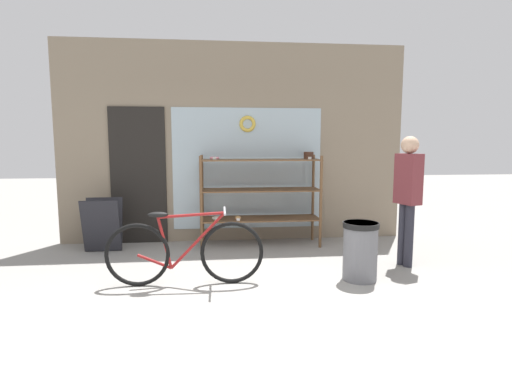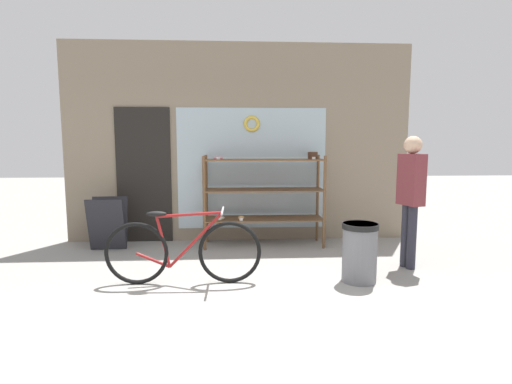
{
  "view_description": "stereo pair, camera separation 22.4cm",
  "coord_description": "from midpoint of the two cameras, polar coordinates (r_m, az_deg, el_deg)",
  "views": [
    {
      "loc": [
        -0.32,
        -3.47,
        1.55
      ],
      "look_at": [
        0.18,
        1.33,
        0.96
      ],
      "focal_mm": 28.0,
      "sensor_mm": 36.0,
      "label": 1
    },
    {
      "loc": [
        -0.1,
        -3.49,
        1.55
      ],
      "look_at": [
        0.18,
        1.33,
        0.96
      ],
      "focal_mm": 28.0,
      "sensor_mm": 36.0,
      "label": 2
    }
  ],
  "objects": [
    {
      "name": "sandwich_board",
      "position": [
        6.18,
        -22.06,
        -4.4
      ],
      "size": [
        0.52,
        0.39,
        0.76
      ],
      "rotation": [
        0.0,
        0.0,
        0.02
      ],
      "color": "#232328",
      "rests_on": "ground_plane"
    },
    {
      "name": "ground_plane",
      "position": [
        3.82,
        -2.41,
        -17.0
      ],
      "size": [
        30.0,
        30.0,
        0.0
      ],
      "primitive_type": "plane",
      "color": "gray"
    },
    {
      "name": "display_case",
      "position": [
        6.02,
        -0.38,
        0.24
      ],
      "size": [
        1.8,
        0.52,
        1.42
      ],
      "color": "brown",
      "rests_on": "ground_plane"
    },
    {
      "name": "storefront_facade",
      "position": [
        6.35,
        -4.48,
        6.61
      ],
      "size": [
        5.42,
        0.13,
        3.1
      ],
      "color": "gray",
      "rests_on": "ground_plane"
    },
    {
      "name": "trash_bin",
      "position": [
        4.69,
        13.34,
        -7.91
      ],
      "size": [
        0.41,
        0.41,
        0.67
      ],
      "color": "slate",
      "rests_on": "ground_plane"
    },
    {
      "name": "bicycle",
      "position": [
        4.5,
        -11.59,
        -8.35
      ],
      "size": [
        1.72,
        0.46,
        0.83
      ],
      "rotation": [
        0.0,
        0.0,
        -0.01
      ],
      "color": "black",
      "rests_on": "ground_plane"
    },
    {
      "name": "pedestrian",
      "position": [
        5.29,
        19.74,
        0.2
      ],
      "size": [
        0.27,
        0.36,
        1.64
      ],
      "rotation": [
        0.0,
        0.0,
        -1.27
      ],
      "color": "#282833",
      "rests_on": "ground_plane"
    }
  ]
}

